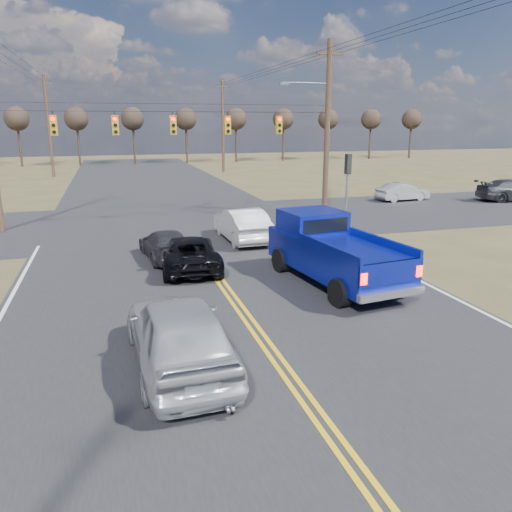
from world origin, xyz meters
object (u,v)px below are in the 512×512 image
object	(u,v)px
silver_suv	(179,333)
white_car_queue	(242,224)
pickup_truck	(332,251)
black_suv	(189,253)
cross_car_east_near	(403,192)
dgrey_car_queue	(166,245)

from	to	relation	value
silver_suv	white_car_queue	bearing A→B (deg)	-113.37
white_car_queue	pickup_truck	bearing A→B (deg)	99.21
silver_suv	black_suv	distance (m)	8.04
silver_suv	cross_car_east_near	distance (m)	27.99
pickup_truck	dgrey_car_queue	distance (m)	7.04
cross_car_east_near	black_suv	bearing A→B (deg)	121.07
pickup_truck	silver_suv	xyz separation A→B (m)	(-5.98, -4.87, -0.27)
pickup_truck	dgrey_car_queue	bearing A→B (deg)	130.66
dgrey_car_queue	cross_car_east_near	bearing A→B (deg)	-154.48
pickup_truck	white_car_queue	bearing A→B (deg)	93.71
cross_car_east_near	white_car_queue	bearing A→B (deg)	116.40
silver_suv	white_car_queue	world-z (taller)	silver_suv
white_car_queue	cross_car_east_near	xyz separation A→B (m)	(14.19, 8.79, -0.15)
black_suv	white_car_queue	size ratio (longest dim) A/B	0.97
pickup_truck	cross_car_east_near	world-z (taller)	pickup_truck
silver_suv	dgrey_car_queue	size ratio (longest dim) A/B	1.22
dgrey_car_queue	white_car_queue	bearing A→B (deg)	-154.57
cross_car_east_near	dgrey_car_queue	bearing A→B (deg)	116.37
silver_suv	dgrey_car_queue	xyz separation A→B (m)	(0.77, 9.57, -0.26)
silver_suv	black_suv	world-z (taller)	silver_suv
pickup_truck	cross_car_east_near	size ratio (longest dim) A/B	1.67
white_car_queue	silver_suv	bearing A→B (deg)	67.12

